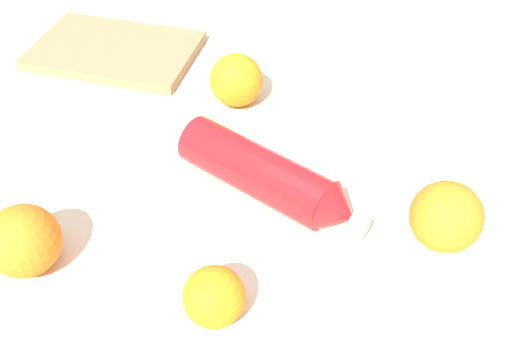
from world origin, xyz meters
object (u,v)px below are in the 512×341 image
(orange_1, at_px, (214,297))
(orange_3, at_px, (24,241))
(orange_0, at_px, (236,80))
(cutting_board, at_px, (115,51))
(water_bottle, at_px, (268,177))
(orange_2, at_px, (446,217))

(orange_1, bearing_deg, orange_3, -166.00)
(orange_0, xyz_separation_m, cutting_board, (-0.25, 0.00, -0.03))
(orange_1, distance_m, orange_3, 0.22)
(water_bottle, distance_m, orange_3, 0.29)
(orange_2, xyz_separation_m, cutting_board, (-0.60, 0.11, -0.03))
(orange_2, bearing_deg, cutting_board, 169.77)
(orange_0, xyz_separation_m, orange_1, (0.18, -0.33, -0.01))
(cutting_board, bearing_deg, orange_1, -53.78)
(cutting_board, bearing_deg, orange_0, -17.11)
(orange_3, bearing_deg, orange_0, 85.23)
(orange_3, bearing_deg, cutting_board, 119.33)
(water_bottle, bearing_deg, orange_0, 139.99)
(water_bottle, xyz_separation_m, orange_2, (0.21, 0.04, 0.01))
(water_bottle, height_order, orange_2, orange_2)
(orange_0, height_order, orange_1, orange_0)
(orange_0, distance_m, orange_3, 0.38)
(orange_1, relative_size, cutting_board, 0.24)
(orange_0, xyz_separation_m, orange_2, (0.35, -0.11, 0.00))
(orange_0, bearing_deg, orange_1, -60.65)
(orange_1, relative_size, orange_2, 0.79)
(orange_2, relative_size, cutting_board, 0.31)
(orange_1, bearing_deg, water_bottle, 103.16)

